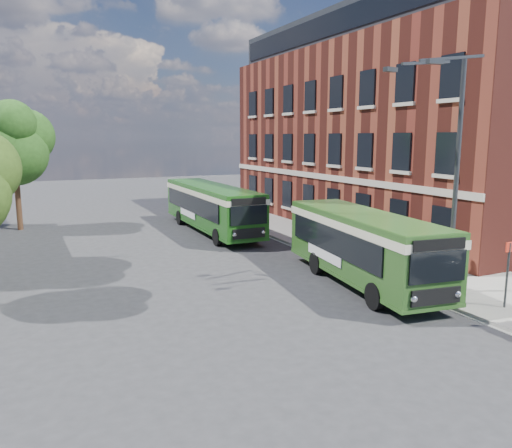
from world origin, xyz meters
TOP-DOWN VIEW (x-y plane):
  - ground at (0.00, 0.00)m, footprint 120.00×120.00m
  - pavement at (7.00, 8.00)m, footprint 6.00×48.00m
  - kerb_line at (3.95, 8.00)m, footprint 0.12×48.00m
  - brick_office at (14.00, 12.00)m, footprint 12.10×26.00m
  - street_lamp at (4.84, -2.00)m, footprint 2.96×2.38m
  - bus_stop_sign at (5.60, -4.20)m, footprint 0.35×0.08m
  - bus_front at (3.05, 0.73)m, footprint 3.78×9.98m
  - bus_rear at (1.42, 14.64)m, footprint 2.77×12.52m
  - pedestrian_b at (7.09, -0.31)m, footprint 0.92×0.79m
  - tree_right at (-9.89, 20.59)m, footprint 5.02×4.77m

SIDE VIEW (x-z plane):
  - ground at x=0.00m, z-range 0.00..0.00m
  - kerb_line at x=3.95m, z-range 0.00..0.01m
  - pavement at x=7.00m, z-range 0.00..0.15m
  - pedestrian_b at x=7.09m, z-range 0.15..1.79m
  - bus_stop_sign at x=5.60m, z-range 0.25..2.77m
  - bus_front at x=3.05m, z-range 0.32..3.34m
  - bus_rear at x=1.42m, z-range 0.32..3.34m
  - street_lamp at x=4.84m, z-range 0.29..9.29m
  - tree_right at x=-9.89m, z-range 1.51..9.98m
  - brick_office at x=14.00m, z-range -0.13..14.07m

